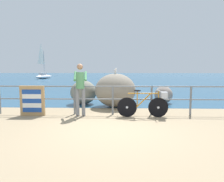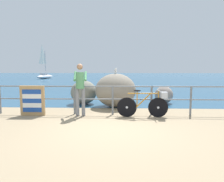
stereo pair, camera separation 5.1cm
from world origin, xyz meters
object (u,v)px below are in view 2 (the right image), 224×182
object	(u,v)px
breakwater_boulder_right	(164,95)
seagull	(115,70)
breakwater_boulder_main	(115,90)
bicycle	(147,103)
breakwater_boulder_left	(84,92)
folded_deckchair_stack	(32,101)
person_at_railing	(80,87)
sailboat	(45,75)

from	to	relation	value
breakwater_boulder_right	seagull	world-z (taller)	seagull
breakwater_boulder_right	breakwater_boulder_main	bearing A→B (deg)	-156.62
bicycle	breakwater_boulder_left	world-z (taller)	breakwater_boulder_left
breakwater_boulder_main	breakwater_boulder_right	xyz separation A→B (m)	(2.26, 0.98, -0.30)
folded_deckchair_stack	breakwater_boulder_left	distance (m)	2.75
folded_deckchair_stack	breakwater_boulder_left	size ratio (longest dim) A/B	0.87
person_at_railing	breakwater_boulder_left	xyz separation A→B (m)	(-0.33, 2.42, -0.45)
breakwater_boulder_right	seagull	size ratio (longest dim) A/B	2.46
seagull	sailboat	xyz separation A→B (m)	(-13.24, 26.72, -0.85)
breakwater_boulder_right	sailboat	size ratio (longest dim) A/B	0.14
breakwater_boulder_left	sailboat	world-z (taller)	sailboat
seagull	folded_deckchair_stack	bearing A→B (deg)	-72.06
folded_deckchair_stack	seagull	bearing A→B (deg)	33.08
sailboat	person_at_railing	bearing A→B (deg)	-143.60
folded_deckchair_stack	seagull	size ratio (longest dim) A/B	3.04
folded_deckchair_stack	seagull	distance (m)	3.52
breakwater_boulder_left	sailboat	xyz separation A→B (m)	(-11.76, 26.16, 0.16)
sailboat	seagull	bearing A→B (deg)	-140.17
breakwater_boulder_right	breakwater_boulder_left	bearing A→B (deg)	-174.94
bicycle	breakwater_boulder_right	distance (m)	3.06
breakwater_boulder_left	sailboat	bearing A→B (deg)	114.21
person_at_railing	breakwater_boulder_left	world-z (taller)	person_at_railing
breakwater_boulder_left	person_at_railing	bearing A→B (deg)	-82.25
person_at_railing	folded_deckchair_stack	bearing A→B (deg)	80.73
breakwater_boulder_main	breakwater_boulder_left	distance (m)	1.63
folded_deckchair_stack	seagull	xyz separation A→B (m)	(2.82, 1.84, 1.04)
folded_deckchair_stack	breakwater_boulder_main	distance (m)	3.33
folded_deckchair_stack	seagull	world-z (taller)	seagull
folded_deckchair_stack	breakwater_boulder_main	bearing A→B (deg)	31.81
seagull	breakwater_boulder_right	bearing A→B (deg)	96.37
bicycle	breakwater_boulder_left	distance (m)	3.59
breakwater_boulder_main	bicycle	bearing A→B (deg)	-59.42
person_at_railing	folded_deckchair_stack	size ratio (longest dim) A/B	1.71
bicycle	person_at_railing	distance (m)	2.31
person_at_railing	folded_deckchair_stack	distance (m)	1.74
breakwater_boulder_left	seagull	world-z (taller)	seagull
bicycle	seagull	bearing A→B (deg)	119.60
person_at_railing	breakwater_boulder_main	bearing A→B (deg)	-41.39
breakwater_boulder_main	sailboat	size ratio (longest dim) A/B	0.28
folded_deckchair_stack	bicycle	bearing A→B (deg)	-1.41
breakwater_boulder_right	seagull	xyz separation A→B (m)	(-2.27, -0.89, 1.15)
person_at_railing	seagull	size ratio (longest dim) A/B	5.20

